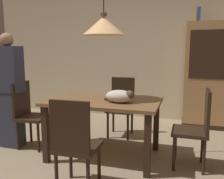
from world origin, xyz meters
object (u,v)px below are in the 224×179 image
at_px(chair_near_front, 75,142).
at_px(chair_far_back, 121,104).
at_px(dining_table, 104,107).
at_px(book_blue_wide, 199,15).
at_px(chair_left_side, 28,112).
at_px(pendant_lamp, 104,25).
at_px(cat_sleeping, 120,96).
at_px(chair_right_side, 197,125).
at_px(person_standing, 10,91).
at_px(book_yellow_short, 195,17).
at_px(hutch_bookcase, 217,78).

height_order(chair_near_front, chair_far_back, same).
bearing_deg(dining_table, book_blue_wide, 56.86).
bearing_deg(chair_left_side, chair_near_front, -37.75).
bearing_deg(pendant_lamp, chair_left_side, -179.84).
height_order(cat_sleeping, pendant_lamp, pendant_lamp).
distance_m(chair_near_front, cat_sleeping, 0.86).
relative_size(chair_near_front, cat_sleeping, 2.38).
bearing_deg(pendant_lamp, book_blue_wide, 56.86).
bearing_deg(book_blue_wide, chair_right_side, -90.35).
height_order(pendant_lamp, book_blue_wide, pendant_lamp).
bearing_deg(chair_right_side, person_standing, -178.52).
xyz_separation_m(dining_table, person_standing, (-1.37, -0.06, 0.15)).
xyz_separation_m(cat_sleeping, pendant_lamp, (-0.24, 0.12, 0.84)).
relative_size(chair_left_side, person_standing, 0.58).
bearing_deg(chair_near_front, book_blue_wide, 66.57).
bearing_deg(cat_sleeping, dining_table, 154.50).
bearing_deg(chair_far_back, book_blue_wide, 37.23).
bearing_deg(book_yellow_short, cat_sleeping, -114.05).
bearing_deg(cat_sleeping, pendant_lamp, 154.50).
bearing_deg(person_standing, chair_left_side, 14.42).
bearing_deg(chair_far_back, dining_table, -89.93).
bearing_deg(dining_table, chair_near_front, -89.86).
xyz_separation_m(chair_right_side, pendant_lamp, (-1.13, 0.00, 1.15)).
bearing_deg(dining_table, chair_far_back, 90.07).
distance_m(chair_far_back, pendant_lamp, 1.45).
bearing_deg(hutch_bookcase, person_standing, -147.79).
bearing_deg(chair_far_back, chair_near_front, -89.90).
bearing_deg(pendant_lamp, dining_table, -90.00).
relative_size(chair_left_side, chair_far_back, 1.00).
height_order(dining_table, chair_left_side, chair_left_side).
relative_size(hutch_bookcase, book_blue_wide, 7.71).
bearing_deg(book_yellow_short, dining_table, -121.61).
height_order(book_yellow_short, book_blue_wide, book_blue_wide).
distance_m(chair_left_side, book_yellow_short, 3.15).
bearing_deg(pendant_lamp, chair_far_back, 90.07).
bearing_deg(person_standing, chair_near_front, -30.72).
distance_m(hutch_bookcase, person_standing, 3.39).
distance_m(chair_near_front, hutch_bookcase, 3.04).
bearing_deg(chair_left_side, book_yellow_short, 38.44).
height_order(chair_right_side, book_blue_wide, book_blue_wide).
relative_size(cat_sleeping, person_standing, 0.24).
xyz_separation_m(chair_left_side, chair_near_front, (1.13, -0.88, 0.00)).
xyz_separation_m(dining_table, chair_near_front, (0.00, -0.88, -0.14)).
height_order(chair_right_side, cat_sleeping, chair_right_side).
distance_m(dining_table, chair_right_side, 1.14).
distance_m(pendant_lamp, book_yellow_short, 2.07).
bearing_deg(dining_table, person_standing, -177.29).
bearing_deg(cat_sleeping, book_yellow_short, 65.95).
bearing_deg(dining_table, chair_right_side, -0.01).
distance_m(dining_table, chair_left_side, 1.14).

